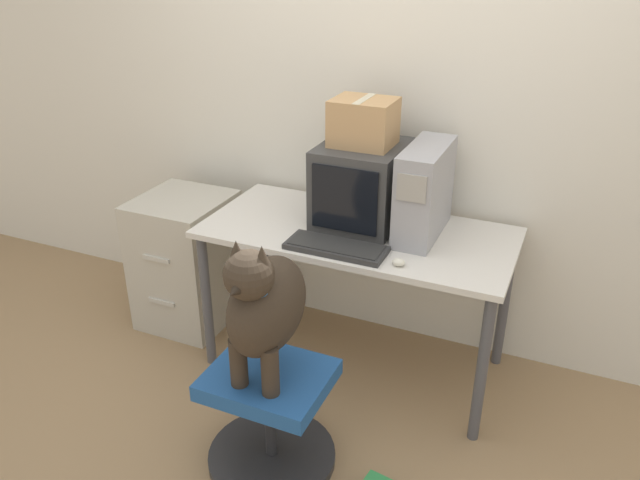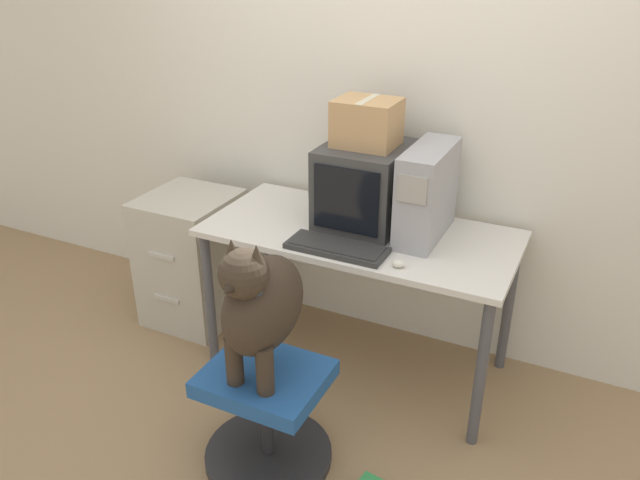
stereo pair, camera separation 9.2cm
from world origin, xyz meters
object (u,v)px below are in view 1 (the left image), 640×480
pc_tower (424,191)px  filing_cabinet (187,261)px  keyboard (336,247)px  cardboard_box (364,122)px  dog (264,304)px  crt_monitor (361,184)px  office_chair (270,416)px

pc_tower → filing_cabinet: 1.46m
keyboard → filing_cabinet: 1.13m
keyboard → cardboard_box: bearing=91.9°
dog → crt_monitor: bearing=86.7°
keyboard → office_chair: size_ratio=0.83×
pc_tower → dog: bearing=-112.4°
filing_cabinet → cardboard_box: bearing=4.9°
pc_tower → cardboard_box: 0.42m
crt_monitor → filing_cabinet: size_ratio=0.59×
keyboard → dog: dog is taller
office_chair → dog: 0.55m
pc_tower → office_chair: bearing=-112.6°
pc_tower → dog: (-0.36, -0.88, -0.20)m
pc_tower → keyboard: size_ratio=1.02×
keyboard → filing_cabinet: (-1.02, 0.26, -0.41)m
keyboard → filing_cabinet: bearing=165.9°
pc_tower → filing_cabinet: (-1.32, -0.07, -0.61)m
pc_tower → keyboard: (-0.30, -0.32, -0.20)m
pc_tower → filing_cabinet: size_ratio=0.61×
office_chair → filing_cabinet: 1.26m
office_chair → dog: bearing=-90.0°
dog → keyboard: bearing=83.6°
crt_monitor → dog: 0.92m
dog → cardboard_box: 1.02m
office_chair → dog: dog is taller
filing_cabinet → pc_tower: bearing=2.9°
crt_monitor → office_chair: bearing=-93.3°
crt_monitor → keyboard: bearing=-88.0°
keyboard → pc_tower: bearing=47.1°
keyboard → filing_cabinet: size_ratio=0.60×
dog → filing_cabinet: 1.32m
filing_cabinet → office_chair: bearing=-40.0°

